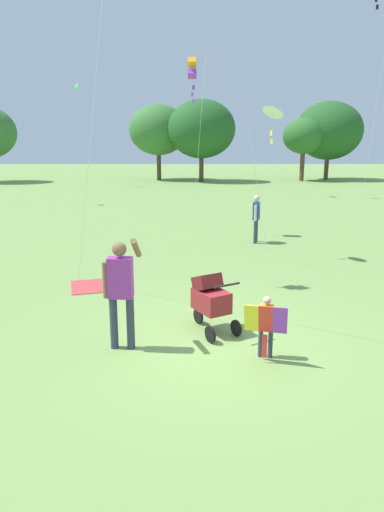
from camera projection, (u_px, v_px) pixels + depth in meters
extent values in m
plane|color=#75994C|center=(214.00, 343.00, 7.57)|extent=(120.00, 120.00, 0.00)
cylinder|color=brown|center=(159.00, 167.00, 38.93)|extent=(0.36, 0.36, 2.15)
ellipsoid|color=#387033|center=(158.00, 130.00, 38.21)|extent=(4.81, 4.33, 4.09)
cylinder|color=brown|center=(201.00, 169.00, 37.39)|extent=(0.36, 0.36, 1.96)
ellipsoid|color=#235623|center=(202.00, 129.00, 36.64)|extent=(5.35, 4.82, 4.55)
cylinder|color=brown|center=(302.00, 167.00, 37.90)|extent=(0.36, 0.36, 2.24)
ellipsoid|color=#2D6628|center=(304.00, 136.00, 37.31)|extent=(3.35, 3.01, 2.84)
cylinder|color=brown|center=(326.00, 169.00, 39.11)|extent=(0.36, 0.36, 1.79)
ellipsoid|color=#235623|center=(329.00, 131.00, 38.36)|extent=(5.55, 4.99, 4.72)
cylinder|color=#33384C|center=(270.00, 343.00, 7.02)|extent=(0.07, 0.07, 0.48)
cylinder|color=#33384C|center=(260.00, 342.00, 7.06)|extent=(0.07, 0.07, 0.48)
cube|color=orange|center=(267.00, 316.00, 6.94)|extent=(0.23, 0.18, 0.36)
cylinder|color=beige|center=(275.00, 319.00, 6.92)|extent=(0.05, 0.05, 0.32)
cylinder|color=beige|center=(258.00, 317.00, 6.97)|extent=(0.05, 0.05, 0.32)
sphere|color=beige|center=(267.00, 300.00, 6.88)|extent=(0.12, 0.12, 0.12)
cube|color=purple|center=(280.00, 320.00, 6.72)|extent=(0.24, 0.21, 0.45)
cube|color=red|center=(266.00, 319.00, 6.76)|extent=(0.24, 0.21, 0.45)
cube|color=yellow|center=(251.00, 318.00, 6.81)|extent=(0.24, 0.21, 0.45)
cube|color=red|center=(264.00, 346.00, 6.84)|extent=(0.08, 0.03, 0.36)
cylinder|color=#33384C|center=(114.00, 323.00, 7.31)|extent=(0.12, 0.12, 0.85)
cylinder|color=#33384C|center=(131.00, 323.00, 7.30)|extent=(0.12, 0.12, 0.85)
cube|color=purple|center=(120.00, 278.00, 7.13)|extent=(0.38, 0.25, 0.64)
cylinder|color=brown|center=(106.00, 280.00, 7.15)|extent=(0.09, 0.09, 0.57)
cylinder|color=brown|center=(136.00, 248.00, 7.15)|extent=(0.12, 0.52, 0.40)
sphere|color=brown|center=(119.00, 249.00, 7.02)|extent=(0.22, 0.22, 0.22)
cylinder|color=black|center=(198.00, 316.00, 8.37)|extent=(0.18, 0.26, 0.28)
cylinder|color=black|center=(210.00, 334.00, 7.57)|extent=(0.18, 0.26, 0.28)
cylinder|color=black|center=(236.00, 328.00, 7.83)|extent=(0.18, 0.26, 0.28)
cube|color=maroon|center=(211.00, 301.00, 7.92)|extent=(0.70, 0.77, 0.36)
cube|color=maroon|center=(207.00, 282.00, 7.95)|extent=(0.57, 0.57, 0.35)
cylinder|color=black|center=(227.00, 285.00, 7.44)|extent=(0.44, 0.27, 0.04)
cylinder|color=silver|center=(94.00, 101.00, 8.30)|extent=(1.80, 3.50, 7.79)
cube|color=#F4A319|center=(192.00, 62.00, 15.04)|extent=(0.30, 0.36, 0.31)
cube|color=purple|center=(192.00, 74.00, 15.12)|extent=(0.30, 0.36, 0.31)
cube|color=purple|center=(193.00, 87.00, 15.24)|extent=(0.08, 0.05, 0.14)
cube|color=purple|center=(192.00, 94.00, 15.29)|extent=(0.08, 0.06, 0.14)
cube|color=purple|center=(194.00, 101.00, 15.31)|extent=(0.08, 0.06, 0.14)
cylinder|color=silver|center=(198.00, 159.00, 14.08)|extent=(0.33, 3.48, 5.32)
cone|color=white|center=(273.00, 112.00, 12.21)|extent=(0.78, 0.78, 0.35)
cube|color=yellow|center=(271.00, 133.00, 12.38)|extent=(0.07, 0.07, 0.14)
cube|color=yellow|center=(272.00, 142.00, 12.35)|extent=(0.07, 0.07, 0.14)
cylinder|color=silver|center=(258.00, 192.00, 12.15)|extent=(0.82, 1.15, 3.79)
cube|color=black|center=(377.00, 7.00, 14.39)|extent=(0.08, 0.02, 0.14)
cylinder|color=silver|center=(375.00, 114.00, 14.45)|extent=(0.04, 1.44, 8.05)
cube|color=green|center=(77.00, 86.00, 31.83)|extent=(0.35, 0.31, 0.42)
cylinder|color=#33384C|center=(256.00, 230.00, 15.07)|extent=(0.11, 0.11, 0.75)
cylinder|color=#33384C|center=(255.00, 232.00, 14.85)|extent=(0.11, 0.11, 0.75)
cube|color=#284CA8|center=(256.00, 211.00, 14.80)|extent=(0.28, 0.37, 0.57)
cylinder|color=beige|center=(257.00, 211.00, 15.00)|extent=(0.08, 0.08, 0.50)
cylinder|color=beige|center=(256.00, 213.00, 14.61)|extent=(0.08, 0.08, 0.50)
sphere|color=beige|center=(257.00, 198.00, 14.70)|extent=(0.19, 0.19, 0.19)
cube|color=#CC3D3D|center=(97.00, 286.00, 10.55)|extent=(1.37, 1.31, 0.02)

